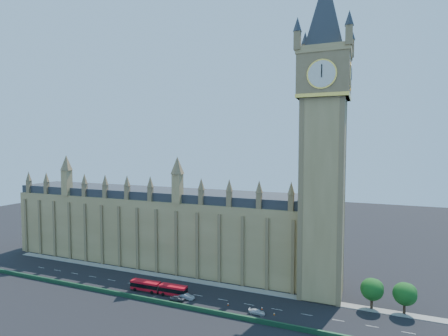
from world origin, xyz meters
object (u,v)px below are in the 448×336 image
at_px(car_silver, 186,297).
at_px(car_white, 257,312).
at_px(red_bus, 158,288).
at_px(car_grey, 177,298).

bearing_deg(car_silver, car_white, -95.87).
bearing_deg(red_bus, car_silver, -3.92).
distance_m(car_silver, car_white, 21.71).
bearing_deg(car_grey, car_silver, -50.33).
height_order(red_bus, car_grey, red_bus).
distance_m(red_bus, car_silver, 9.83).
bearing_deg(red_bus, car_grey, -18.53).
xyz_separation_m(red_bus, car_grey, (7.91, -2.45, -0.92)).
xyz_separation_m(car_grey, car_silver, (1.87, 2.01, 0.04)).
relative_size(car_silver, car_white, 1.07).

